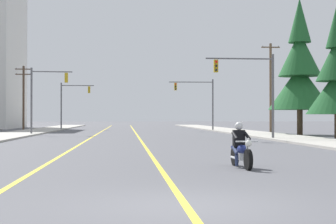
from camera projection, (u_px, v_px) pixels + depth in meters
name	position (u px, v px, depth m)	size (l,w,h in m)	color
ground_plane	(188.00, 206.00, 9.36)	(400.00, 400.00, 0.00)	#515156
lane_stripe_center	(136.00, 133.00, 54.20)	(0.16, 100.00, 0.01)	yellow
lane_stripe_left	(99.00, 133.00, 53.89)	(0.16, 100.00, 0.01)	yellow
sidewalk_kerb_right	(253.00, 133.00, 50.15)	(4.40, 110.00, 0.14)	#ADA89E
sidewalk_kerb_left	(17.00, 134.00, 48.29)	(4.40, 110.00, 0.14)	#ADA89E
motorcycle_with_rider	(241.00, 149.00, 16.47)	(0.70, 2.19, 1.46)	black
traffic_signal_near_right	(254.00, 83.00, 37.32)	(5.02, 0.39, 6.20)	#56565B
traffic_signal_near_left	(43.00, 91.00, 47.70)	(3.79, 0.52, 6.20)	#56565B
traffic_signal_mid_right	(200.00, 96.00, 61.88)	(5.37, 0.37, 6.20)	#56565B
traffic_signal_mid_left	(71.00, 99.00, 68.37)	(4.38, 0.40, 6.20)	#56565B
utility_pole_right_far	(271.00, 86.00, 54.20)	(1.98, 0.26, 9.38)	brown
utility_pole_left_far	(24.00, 95.00, 64.60)	(2.12, 0.26, 8.07)	#4C3828
conifer_tree_right_verge_far	(300.00, 72.00, 46.86)	(5.67, 5.67, 12.48)	#423023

